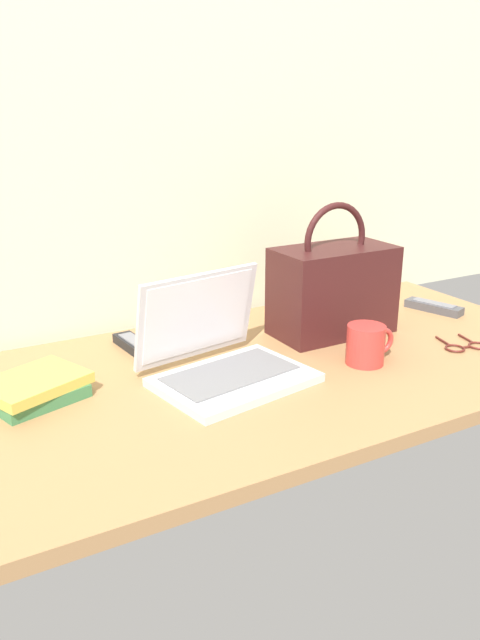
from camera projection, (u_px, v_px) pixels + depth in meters
name	position (u px, v px, depth m)	size (l,w,h in m)	color
desk	(255.00, 375.00, 1.38)	(1.60, 0.76, 0.03)	#A87A4C
laptop	(221.00, 357.00, 1.32)	(0.35, 0.31, 0.21)	silver
coffee_mug	(367.00, 344.00, 1.39)	(0.12, 0.09, 0.09)	red
remote_control_near	(434.00, 307.00, 1.76)	(0.09, 0.17, 0.02)	#4C4C51
remote_control_far	(136.00, 346.00, 1.48)	(0.06, 0.16, 0.02)	black
eyeglasses	(466.00, 346.00, 1.49)	(0.12, 0.12, 0.01)	#591E19
handbag	(333.00, 288.00, 1.56)	(0.30, 0.16, 0.33)	#3F1919
book_stack	(35.00, 388.00, 1.22)	(0.23, 0.20, 0.05)	#3F7F4C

